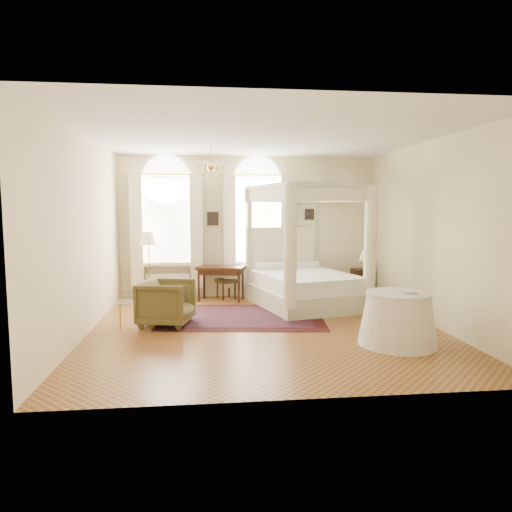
{
  "coord_description": "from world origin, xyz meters",
  "views": [
    {
      "loc": [
        -1.02,
        -7.73,
        2.09
      ],
      "look_at": [
        -0.12,
        0.4,
        1.23
      ],
      "focal_mm": 32.0,
      "sensor_mm": 36.0,
      "label": 1
    }
  ],
  "objects_px": {
    "stool": "(226,282)",
    "side_table": "(398,319)",
    "writing_desk": "(221,271)",
    "canopy_bed": "(305,279)",
    "floor_lamp": "(149,242)",
    "coffee_table": "(136,303)",
    "nightstand": "(362,282)",
    "armchair": "(166,303)"
  },
  "relations": [
    {
      "from": "writing_desk",
      "to": "canopy_bed",
      "type": "bearing_deg",
      "value": -23.53
    },
    {
      "from": "stool",
      "to": "floor_lamp",
      "type": "distance_m",
      "value": 1.98
    },
    {
      "from": "stool",
      "to": "side_table",
      "type": "bearing_deg",
      "value": -57.47
    },
    {
      "from": "canopy_bed",
      "to": "stool",
      "type": "relative_size",
      "value": 5.23
    },
    {
      "from": "canopy_bed",
      "to": "side_table",
      "type": "height_order",
      "value": "canopy_bed"
    },
    {
      "from": "canopy_bed",
      "to": "armchair",
      "type": "bearing_deg",
      "value": -155.11
    },
    {
      "from": "armchair",
      "to": "side_table",
      "type": "bearing_deg",
      "value": -100.0
    },
    {
      "from": "coffee_table",
      "to": "floor_lamp",
      "type": "xyz_separation_m",
      "value": [
        -0.04,
        2.27,
        0.93
      ]
    },
    {
      "from": "canopy_bed",
      "to": "side_table",
      "type": "bearing_deg",
      "value": -74.25
    },
    {
      "from": "canopy_bed",
      "to": "armchair",
      "type": "distance_m",
      "value": 3.11
    },
    {
      "from": "canopy_bed",
      "to": "side_table",
      "type": "relative_size",
      "value": 2.32
    },
    {
      "from": "stool",
      "to": "armchair",
      "type": "bearing_deg",
      "value": -117.17
    },
    {
      "from": "canopy_bed",
      "to": "coffee_table",
      "type": "distance_m",
      "value": 3.59
    },
    {
      "from": "canopy_bed",
      "to": "side_table",
      "type": "xyz_separation_m",
      "value": [
        0.81,
        -2.89,
        -0.19
      ]
    },
    {
      "from": "writing_desk",
      "to": "side_table",
      "type": "distance_m",
      "value": 4.49
    },
    {
      "from": "canopy_bed",
      "to": "floor_lamp",
      "type": "xyz_separation_m",
      "value": [
        -3.39,
        0.97,
        0.75
      ]
    },
    {
      "from": "coffee_table",
      "to": "canopy_bed",
      "type": "bearing_deg",
      "value": 21.25
    },
    {
      "from": "floor_lamp",
      "to": "side_table",
      "type": "distance_m",
      "value": 5.78
    },
    {
      "from": "nightstand",
      "to": "floor_lamp",
      "type": "bearing_deg",
      "value": 180.0
    },
    {
      "from": "coffee_table",
      "to": "side_table",
      "type": "bearing_deg",
      "value": -20.91
    },
    {
      "from": "nightstand",
      "to": "stool",
      "type": "xyz_separation_m",
      "value": [
        -3.26,
        0.0,
        0.06
      ]
    },
    {
      "from": "canopy_bed",
      "to": "writing_desk",
      "type": "height_order",
      "value": "canopy_bed"
    },
    {
      "from": "writing_desk",
      "to": "stool",
      "type": "bearing_deg",
      "value": 57.66
    },
    {
      "from": "writing_desk",
      "to": "armchair",
      "type": "distance_m",
      "value": 2.34
    },
    {
      "from": "armchair",
      "to": "floor_lamp",
      "type": "relative_size",
      "value": 0.57
    },
    {
      "from": "nightstand",
      "to": "writing_desk",
      "type": "distance_m",
      "value": 3.41
    },
    {
      "from": "canopy_bed",
      "to": "stool",
      "type": "height_order",
      "value": "canopy_bed"
    },
    {
      "from": "armchair",
      "to": "stool",
      "type": "bearing_deg",
      "value": -13.63
    },
    {
      "from": "nightstand",
      "to": "side_table",
      "type": "distance_m",
      "value": 3.94
    },
    {
      "from": "writing_desk",
      "to": "floor_lamp",
      "type": "relative_size",
      "value": 0.74
    },
    {
      "from": "nightstand",
      "to": "floor_lamp",
      "type": "relative_size",
      "value": 0.41
    },
    {
      "from": "nightstand",
      "to": "coffee_table",
      "type": "distance_m",
      "value": 5.46
    },
    {
      "from": "nightstand",
      "to": "stool",
      "type": "height_order",
      "value": "nightstand"
    },
    {
      "from": "nightstand",
      "to": "side_table",
      "type": "height_order",
      "value": "side_table"
    },
    {
      "from": "coffee_table",
      "to": "floor_lamp",
      "type": "distance_m",
      "value": 2.46
    },
    {
      "from": "coffee_table",
      "to": "writing_desk",
      "type": "bearing_deg",
      "value": 52.84
    },
    {
      "from": "stool",
      "to": "side_table",
      "type": "distance_m",
      "value": 4.58
    },
    {
      "from": "stool",
      "to": "coffee_table",
      "type": "xyz_separation_m",
      "value": [
        -1.7,
        -2.27,
        0.02
      ]
    },
    {
      "from": "armchair",
      "to": "side_table",
      "type": "distance_m",
      "value": 3.96
    },
    {
      "from": "stool",
      "to": "coffee_table",
      "type": "distance_m",
      "value": 2.84
    },
    {
      "from": "canopy_bed",
      "to": "coffee_table",
      "type": "xyz_separation_m",
      "value": [
        -3.35,
        -1.3,
        -0.18
      ]
    },
    {
      "from": "floor_lamp",
      "to": "side_table",
      "type": "bearing_deg",
      "value": -42.59
    }
  ]
}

